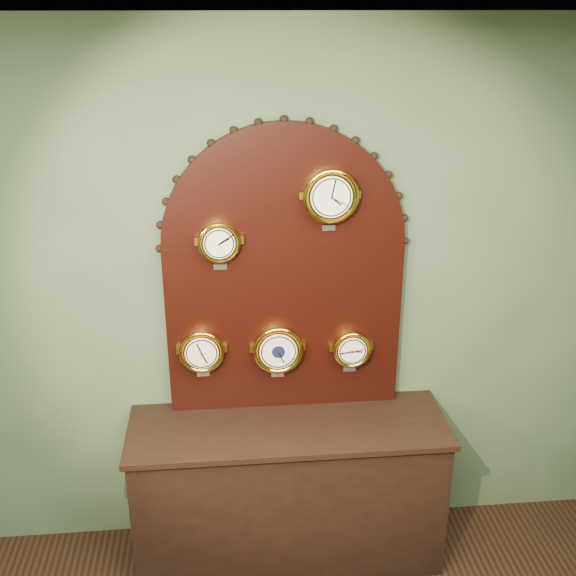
{
  "coord_description": "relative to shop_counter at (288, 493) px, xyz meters",
  "views": [
    {
      "loc": [
        -0.29,
        -0.8,
        2.84
      ],
      "look_at": [
        0.0,
        2.25,
        1.58
      ],
      "focal_mm": 43.62,
      "sensor_mm": 36.0,
      "label": 1
    }
  ],
  "objects": [
    {
      "name": "display_board",
      "position": [
        0.0,
        0.22,
        1.23
      ],
      "size": [
        1.26,
        0.06,
        1.53
      ],
      "color": "black",
      "rests_on": "shop_counter"
    },
    {
      "name": "wall_back",
      "position": [
        0.0,
        0.27,
        1.0
      ],
      "size": [
        4.0,
        0.0,
        4.0
      ],
      "primitive_type": "plane",
      "rotation": [
        1.57,
        0.0,
        0.0
      ],
      "color": "#42573B",
      "rests_on": "ground"
    },
    {
      "name": "tide_clock",
      "position": [
        0.34,
        0.15,
        0.77
      ],
      "size": [
        0.2,
        0.08,
        0.25
      ],
      "color": "gold",
      "rests_on": "display_board"
    },
    {
      "name": "hygrometer",
      "position": [
        -0.43,
        0.15,
        0.8
      ],
      "size": [
        0.23,
        0.08,
        0.28
      ],
      "color": "gold",
      "rests_on": "display_board"
    },
    {
      "name": "barometer",
      "position": [
        -0.04,
        0.15,
        0.79
      ],
      "size": [
        0.26,
        0.08,
        0.31
      ],
      "color": "gold",
      "rests_on": "display_board"
    },
    {
      "name": "ceiling",
      "position": [
        0.0,
        -2.23,
        2.4
      ],
      "size": [
        5.0,
        5.0,
        0.0
      ],
      "primitive_type": "plane",
      "rotation": [
        3.14,
        0.0,
        0.0
      ],
      "color": "white",
      "rests_on": "wall_back"
    },
    {
      "name": "arabic_clock",
      "position": [
        0.21,
        0.15,
        1.59
      ],
      "size": [
        0.27,
        0.08,
        0.32
      ],
      "color": "gold",
      "rests_on": "display_board"
    },
    {
      "name": "shop_counter",
      "position": [
        0.0,
        0.0,
        0.0
      ],
      "size": [
        1.6,
        0.5,
        0.8
      ],
      "primitive_type": "cube",
      "color": "black",
      "rests_on": "ground_plane"
    },
    {
      "name": "roman_clock",
      "position": [
        -0.32,
        0.15,
        1.38
      ],
      "size": [
        0.2,
        0.08,
        0.26
      ],
      "color": "gold",
      "rests_on": "display_board"
    }
  ]
}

